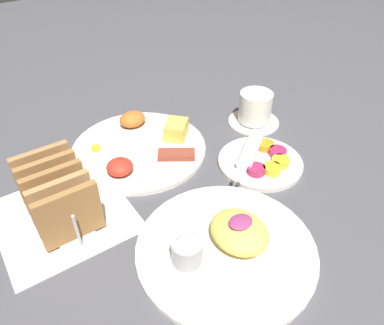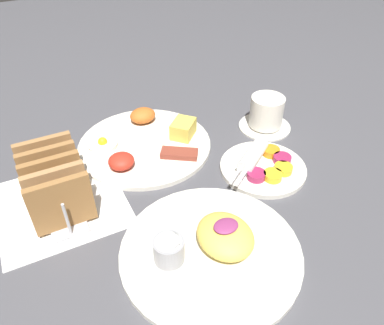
{
  "view_description": "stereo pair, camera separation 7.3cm",
  "coord_description": "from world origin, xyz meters",
  "px_view_note": "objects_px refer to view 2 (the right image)",
  "views": [
    {
      "loc": [
        -0.28,
        -0.42,
        0.48
      ],
      "look_at": [
        0.04,
        0.05,
        0.03
      ],
      "focal_mm": 35.0,
      "sensor_mm": 36.0,
      "label": 1
    },
    {
      "loc": [
        -0.22,
        -0.45,
        0.48
      ],
      "look_at": [
        0.04,
        0.05,
        0.03
      ],
      "focal_mm": 35.0,
      "sensor_mm": 36.0,
      "label": 2
    }
  ],
  "objects_px": {
    "plate_condiments": "(262,165)",
    "plate_foreground": "(211,247)",
    "toast_rack": "(55,183)",
    "plate_breakfast": "(146,142)",
    "coffee_cup": "(266,114)"
  },
  "relations": [
    {
      "from": "plate_foreground",
      "to": "plate_condiments",
      "type": "bearing_deg",
      "value": 35.36
    },
    {
      "from": "plate_foreground",
      "to": "coffee_cup",
      "type": "height_order",
      "value": "coffee_cup"
    },
    {
      "from": "toast_rack",
      "to": "coffee_cup",
      "type": "relative_size",
      "value": 1.5
    },
    {
      "from": "plate_breakfast",
      "to": "plate_condiments",
      "type": "relative_size",
      "value": 1.56
    },
    {
      "from": "toast_rack",
      "to": "plate_condiments",
      "type": "bearing_deg",
      "value": -12.03
    },
    {
      "from": "plate_foreground",
      "to": "toast_rack",
      "type": "height_order",
      "value": "toast_rack"
    },
    {
      "from": "plate_foreground",
      "to": "toast_rack",
      "type": "relative_size",
      "value": 1.6
    },
    {
      "from": "plate_condiments",
      "to": "toast_rack",
      "type": "xyz_separation_m",
      "value": [
        -0.38,
        0.08,
        0.04
      ]
    },
    {
      "from": "plate_foreground",
      "to": "plate_breakfast",
      "type": "bearing_deg",
      "value": 87.71
    },
    {
      "from": "coffee_cup",
      "to": "toast_rack",
      "type": "bearing_deg",
      "value": -174.93
    },
    {
      "from": "plate_breakfast",
      "to": "plate_foreground",
      "type": "height_order",
      "value": "plate_foreground"
    },
    {
      "from": "plate_breakfast",
      "to": "plate_condiments",
      "type": "height_order",
      "value": "plate_breakfast"
    },
    {
      "from": "plate_condiments",
      "to": "plate_foreground",
      "type": "distance_m",
      "value": 0.24
    },
    {
      "from": "plate_foreground",
      "to": "toast_rack",
      "type": "xyz_separation_m",
      "value": [
        -0.19,
        0.22,
        0.04
      ]
    },
    {
      "from": "plate_breakfast",
      "to": "plate_condiments",
      "type": "distance_m",
      "value": 0.25
    }
  ]
}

